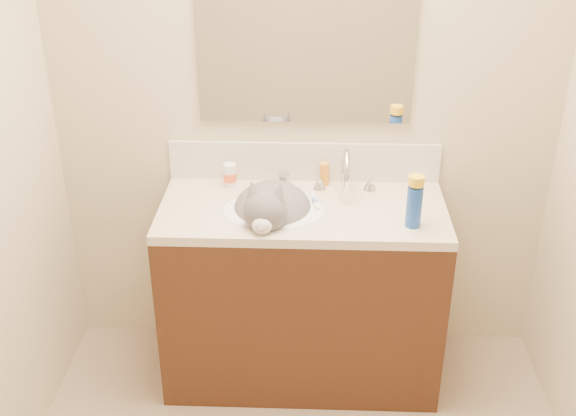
# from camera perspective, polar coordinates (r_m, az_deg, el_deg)

# --- Properties ---
(room_shell) EXTENTS (2.24, 2.54, 2.52)m
(room_shell) POSITION_cam_1_polar(r_m,az_deg,el_deg) (1.86, 0.75, 3.30)
(room_shell) COLOR #C7B794
(room_shell) RESTS_ON ground
(vanity_cabinet) EXTENTS (1.20, 0.55, 0.82)m
(vanity_cabinet) POSITION_cam_1_polar(r_m,az_deg,el_deg) (3.24, 1.10, -6.98)
(vanity_cabinet) COLOR #3B1E10
(vanity_cabinet) RESTS_ON ground
(counter_slab) EXTENTS (1.20, 0.55, 0.04)m
(counter_slab) POSITION_cam_1_polar(r_m,az_deg,el_deg) (3.02, 1.17, -0.25)
(counter_slab) COLOR beige
(counter_slab) RESTS_ON vanity_cabinet
(basin) EXTENTS (0.45, 0.36, 0.14)m
(basin) POSITION_cam_1_polar(r_m,az_deg,el_deg) (3.02, -1.12, -1.31)
(basin) COLOR white
(basin) RESTS_ON vanity_cabinet
(faucet) EXTENTS (0.28, 0.20, 0.21)m
(faucet) POSITION_cam_1_polar(r_m,az_deg,el_deg) (3.10, 4.58, 2.61)
(faucet) COLOR silver
(faucet) RESTS_ON counter_slab
(cat) EXTENTS (0.38, 0.49, 0.35)m
(cat) POSITION_cam_1_polar(r_m,az_deg,el_deg) (3.00, -1.30, -0.37)
(cat) COLOR #555355
(cat) RESTS_ON basin
(backsplash) EXTENTS (1.20, 0.02, 0.18)m
(backsplash) POSITION_cam_1_polar(r_m,az_deg,el_deg) (3.21, 1.29, 3.68)
(backsplash) COLOR silver
(backsplash) RESTS_ON counter_slab
(mirror) EXTENTS (0.90, 0.02, 0.80)m
(mirror) POSITION_cam_1_polar(r_m,az_deg,el_deg) (3.02, 1.41, 13.97)
(mirror) COLOR white
(mirror) RESTS_ON room_shell
(pill_bottle) EXTENTS (0.07, 0.07, 0.10)m
(pill_bottle) POSITION_cam_1_polar(r_m,az_deg,el_deg) (3.18, -4.60, 2.61)
(pill_bottle) COLOR white
(pill_bottle) RESTS_ON counter_slab
(pill_label) EXTENTS (0.08, 0.08, 0.04)m
(pill_label) POSITION_cam_1_polar(r_m,az_deg,el_deg) (3.18, -4.59, 2.49)
(pill_label) COLOR #FD622A
(pill_label) RESTS_ON pill_bottle
(silver_jar) EXTENTS (0.06, 0.06, 0.06)m
(silver_jar) POSITION_cam_1_polar(r_m,az_deg,el_deg) (3.17, -0.33, 2.18)
(silver_jar) COLOR #B7B7BC
(silver_jar) RESTS_ON counter_slab
(amber_bottle) EXTENTS (0.04, 0.04, 0.10)m
(amber_bottle) POSITION_cam_1_polar(r_m,az_deg,el_deg) (3.18, 2.89, 2.70)
(amber_bottle) COLOR orange
(amber_bottle) RESTS_ON counter_slab
(toothbrush) EXTENTS (0.04, 0.15, 0.01)m
(toothbrush) POSITION_cam_1_polar(r_m,az_deg,el_deg) (3.05, 2.12, 0.52)
(toothbrush) COLOR white
(toothbrush) RESTS_ON counter_slab
(toothbrush_head) EXTENTS (0.02, 0.04, 0.02)m
(toothbrush_head) POSITION_cam_1_polar(r_m,az_deg,el_deg) (3.04, 2.12, 0.58)
(toothbrush_head) COLOR #6E9AEB
(toothbrush_head) RESTS_ON counter_slab
(spray_can) EXTENTS (0.07, 0.07, 0.17)m
(spray_can) POSITION_cam_1_polar(r_m,az_deg,el_deg) (2.87, 9.93, 0.10)
(spray_can) COLOR #1743A5
(spray_can) RESTS_ON counter_slab
(spray_cap) EXTENTS (0.07, 0.07, 0.04)m
(spray_cap) POSITION_cam_1_polar(r_m,az_deg,el_deg) (2.82, 10.11, 2.16)
(spray_cap) COLOR yellow
(spray_cap) RESTS_ON spray_can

